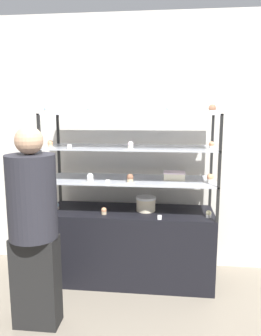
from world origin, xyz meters
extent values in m
plane|color=gray|center=(0.00, 0.00, 0.00)|extent=(20.00, 20.00, 0.00)
cube|color=silver|center=(0.00, 0.41, 1.30)|extent=(8.00, 0.05, 2.60)
cube|color=black|center=(0.00, 0.00, 0.35)|extent=(1.57, 0.53, 0.70)
cube|color=black|center=(-0.77, 0.25, 0.86)|extent=(0.02, 0.02, 0.31)
cube|color=black|center=(0.77, 0.25, 0.86)|extent=(0.02, 0.02, 0.31)
cube|color=black|center=(-0.77, -0.25, 0.86)|extent=(0.02, 0.02, 0.31)
cube|color=black|center=(0.77, -0.25, 0.86)|extent=(0.02, 0.02, 0.31)
cube|color=#B7BCC6|center=(0.00, 0.00, 1.00)|extent=(1.57, 0.53, 0.01)
cube|color=black|center=(-0.77, 0.25, 1.16)|extent=(0.02, 0.02, 0.31)
cube|color=black|center=(0.77, 0.25, 1.16)|extent=(0.02, 0.02, 0.31)
cube|color=black|center=(-0.77, -0.25, 1.16)|extent=(0.02, 0.02, 0.31)
cube|color=black|center=(0.77, -0.25, 1.16)|extent=(0.02, 0.02, 0.31)
cube|color=#B7BCC6|center=(0.00, 0.00, 1.31)|extent=(1.57, 0.53, 0.01)
cube|color=black|center=(-0.77, 0.25, 1.47)|extent=(0.02, 0.02, 0.31)
cube|color=black|center=(0.77, 0.25, 1.47)|extent=(0.02, 0.02, 0.31)
cube|color=black|center=(-0.77, -0.25, 1.47)|extent=(0.02, 0.02, 0.31)
cube|color=black|center=(0.77, -0.25, 1.47)|extent=(0.02, 0.02, 0.31)
cube|color=#B7BCC6|center=(0.00, 0.00, 1.61)|extent=(1.57, 0.53, 0.01)
cylinder|color=beige|center=(0.15, 0.01, 0.76)|extent=(0.18, 0.18, 0.12)
cylinder|color=white|center=(0.15, 0.01, 0.83)|extent=(0.19, 0.19, 0.02)
cube|color=beige|center=(0.41, 0.03, 1.04)|extent=(0.19, 0.15, 0.06)
cube|color=silver|center=(0.41, 0.03, 1.08)|extent=(0.20, 0.15, 0.01)
cylinder|color=beige|center=(-0.71, -0.04, 0.72)|extent=(0.05, 0.05, 0.03)
sphere|color=silver|center=(-0.71, -0.04, 0.75)|extent=(0.05, 0.05, 0.05)
cylinder|color=#CCB28C|center=(-0.23, -0.14, 0.72)|extent=(0.05, 0.05, 0.03)
sphere|color=#E5996B|center=(-0.23, -0.14, 0.75)|extent=(0.05, 0.05, 0.05)
cylinder|color=white|center=(0.71, -0.13, 0.72)|extent=(0.05, 0.05, 0.03)
sphere|color=#F4EAB2|center=(0.71, -0.13, 0.75)|extent=(0.05, 0.05, 0.05)
cube|color=white|center=(0.28, -0.24, 0.73)|extent=(0.04, 0.00, 0.04)
cylinder|color=white|center=(-0.72, -0.13, 1.02)|extent=(0.06, 0.06, 0.03)
sphere|color=#8C5B42|center=(-0.72, -0.13, 1.06)|extent=(0.06, 0.06, 0.06)
cylinder|color=white|center=(-0.35, -0.14, 1.02)|extent=(0.06, 0.06, 0.03)
sphere|color=white|center=(-0.35, -0.14, 1.06)|extent=(0.06, 0.06, 0.06)
cylinder|color=#CCB28C|center=(0.01, -0.13, 1.02)|extent=(0.06, 0.06, 0.03)
sphere|color=#8C5B42|center=(0.01, -0.13, 1.06)|extent=(0.06, 0.06, 0.06)
cylinder|color=white|center=(0.73, -0.05, 1.02)|extent=(0.06, 0.06, 0.03)
sphere|color=#E5996B|center=(0.73, -0.05, 1.06)|extent=(0.06, 0.06, 0.06)
cube|color=white|center=(-0.17, -0.24, 1.03)|extent=(0.04, 0.00, 0.04)
cylinder|color=#CCB28C|center=(-0.73, -0.09, 1.33)|extent=(0.05, 0.05, 0.02)
sphere|color=#E5996B|center=(-0.73, -0.09, 1.35)|extent=(0.05, 0.05, 0.05)
cylinder|color=beige|center=(0.01, -0.10, 1.33)|extent=(0.05, 0.05, 0.02)
sphere|color=silver|center=(0.01, -0.10, 1.35)|extent=(0.05, 0.05, 0.05)
cylinder|color=white|center=(0.73, -0.04, 1.33)|extent=(0.05, 0.05, 0.02)
sphere|color=#E5996B|center=(0.73, -0.04, 1.35)|extent=(0.05, 0.05, 0.05)
cube|color=white|center=(-0.50, -0.24, 1.34)|extent=(0.04, 0.00, 0.04)
cylinder|color=beige|center=(-0.73, -0.12, 1.63)|extent=(0.06, 0.06, 0.03)
sphere|color=silver|center=(-0.73, -0.12, 1.67)|extent=(0.07, 0.07, 0.07)
cylinder|color=beige|center=(-0.35, -0.11, 1.63)|extent=(0.06, 0.06, 0.03)
sphere|color=silver|center=(-0.35, -0.11, 1.67)|extent=(0.07, 0.07, 0.07)
cylinder|color=white|center=(-0.01, -0.13, 1.63)|extent=(0.06, 0.06, 0.03)
sphere|color=white|center=(-0.01, -0.13, 1.67)|extent=(0.07, 0.07, 0.07)
cylinder|color=beige|center=(0.35, -0.14, 1.63)|extent=(0.06, 0.06, 0.03)
sphere|color=silver|center=(0.35, -0.14, 1.67)|extent=(0.07, 0.07, 0.07)
cylinder|color=beige|center=(0.71, -0.09, 1.63)|extent=(0.06, 0.06, 0.03)
sphere|color=#8C5B42|center=(0.71, -0.09, 1.67)|extent=(0.07, 0.07, 0.07)
cube|color=white|center=(0.18, -0.24, 1.64)|extent=(0.04, 0.00, 0.04)
cube|color=black|center=(-0.64, -0.77, 0.36)|extent=(0.34, 0.19, 0.71)
cylinder|color=#26262D|center=(-0.64, -0.77, 1.02)|extent=(0.36, 0.36, 0.62)
sphere|color=tan|center=(-0.64, -0.77, 1.44)|extent=(0.20, 0.20, 0.20)
camera|label=1|loc=(0.33, -2.99, 1.64)|focal=35.00mm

